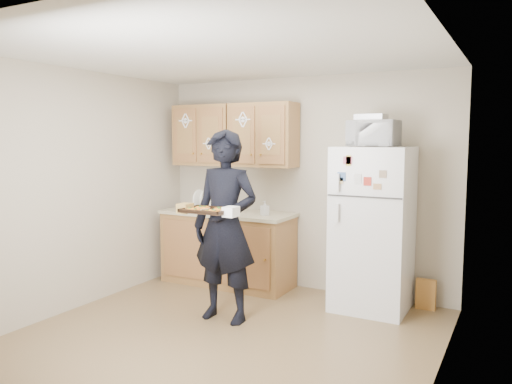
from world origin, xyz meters
TOP-DOWN VIEW (x-y plane):
  - floor at (0.00, 0.00)m, footprint 3.60×3.60m
  - ceiling at (0.00, 0.00)m, footprint 3.60×3.60m
  - wall_back at (0.00, 1.80)m, footprint 3.60×0.04m
  - wall_front at (0.00, -1.80)m, footprint 3.60×0.04m
  - wall_left at (-1.80, 0.00)m, footprint 0.04×3.60m
  - wall_right at (1.80, 0.00)m, footprint 0.04×3.60m
  - refrigerator at (0.95, 1.43)m, footprint 0.75×0.70m
  - base_cabinet at (-0.85, 1.48)m, footprint 1.60×0.60m
  - countertop at (-0.85, 1.48)m, footprint 1.64×0.64m
  - upper_cab_left at (-1.25, 1.61)m, footprint 0.80×0.33m
  - upper_cab_right at (-0.43, 1.61)m, footprint 0.80×0.33m
  - cereal_box at (1.47, 1.67)m, footprint 0.20×0.07m
  - person at (-0.23, 0.43)m, footprint 0.69×0.46m
  - baking_tray at (-0.23, 0.13)m, footprint 0.44×0.33m
  - pizza_front_left at (-0.33, 0.05)m, footprint 0.15×0.15m
  - pizza_front_right at (-0.13, 0.05)m, footprint 0.15×0.15m
  - pizza_back_left at (-0.34, 0.20)m, footprint 0.15×0.15m
  - pizza_back_right at (-0.13, 0.20)m, footprint 0.15×0.15m
  - microwave at (0.95, 1.38)m, footprint 0.50×0.35m
  - foil_pan at (0.91, 1.41)m, footprint 0.31×0.22m
  - dish_rack at (-1.07, 1.38)m, footprint 0.44×0.33m
  - bowl at (-1.07, 1.38)m, footprint 0.20×0.20m
  - soap_bottle at (-0.31, 1.43)m, footprint 0.10×0.10m

SIDE VIEW (x-z plane):
  - floor at x=0.00m, z-range 0.00..0.00m
  - cereal_box at x=1.47m, z-range 0.00..0.32m
  - base_cabinet at x=-0.85m, z-range 0.00..0.86m
  - refrigerator at x=0.95m, z-range 0.00..1.70m
  - countertop at x=-0.85m, z-range 0.86..0.90m
  - person at x=-0.23m, z-range 0.00..1.87m
  - bowl at x=-1.07m, z-range 0.92..0.97m
  - soap_bottle at x=-0.31m, z-range 0.90..1.07m
  - dish_rack at x=-1.07m, z-range 0.90..1.08m
  - baking_tray at x=-0.23m, z-range 1.10..1.14m
  - pizza_front_left at x=-0.33m, z-range 1.13..1.15m
  - pizza_front_right at x=-0.13m, z-range 1.13..1.15m
  - pizza_back_left at x=-0.34m, z-range 1.13..1.15m
  - pizza_back_right at x=-0.13m, z-range 1.13..1.15m
  - wall_back at x=0.00m, z-range 0.00..2.50m
  - wall_front at x=0.00m, z-range 0.00..2.50m
  - wall_left at x=-1.80m, z-range 0.00..2.50m
  - wall_right at x=1.80m, z-range 0.00..2.50m
  - upper_cab_left at x=-1.25m, z-range 1.45..2.20m
  - upper_cab_right at x=-0.43m, z-range 1.45..2.20m
  - microwave at x=0.95m, z-range 1.70..1.97m
  - foil_pan at x=0.91m, z-range 1.97..2.03m
  - ceiling at x=0.00m, z-range 2.50..2.50m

